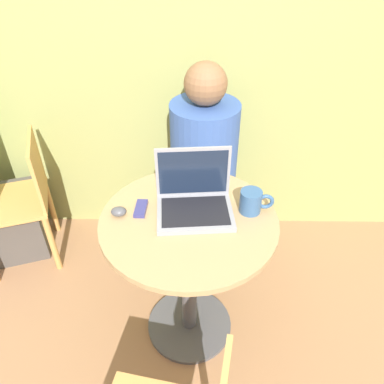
# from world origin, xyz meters

# --- Properties ---
(ground_plane) EXTENTS (12.00, 12.00, 0.00)m
(ground_plane) POSITION_xyz_m (0.00, 0.00, 0.00)
(ground_plane) COLOR #9E704C
(back_wall) EXTENTS (7.00, 0.05, 2.60)m
(back_wall) POSITION_xyz_m (0.00, 0.86, 1.30)
(back_wall) COLOR #939956
(back_wall) RESTS_ON ground_plane
(round_table) EXTENTS (0.74, 0.74, 0.75)m
(round_table) POSITION_xyz_m (0.00, 0.00, 0.54)
(round_table) COLOR #4C4C51
(round_table) RESTS_ON ground_plane
(laptop) EXTENTS (0.33, 0.26, 0.25)m
(laptop) POSITION_xyz_m (0.02, 0.06, 0.81)
(laptop) COLOR gray
(laptop) RESTS_ON round_table
(cell_phone) EXTENTS (0.05, 0.11, 0.02)m
(cell_phone) POSITION_xyz_m (-0.20, 0.05, 0.76)
(cell_phone) COLOR navy
(cell_phone) RESTS_ON round_table
(computer_mouse) EXTENTS (0.06, 0.05, 0.04)m
(computer_mouse) POSITION_xyz_m (-0.29, 0.02, 0.77)
(computer_mouse) COLOR #4C4C51
(computer_mouse) RESTS_ON round_table
(coffee_cup) EXTENTS (0.14, 0.09, 0.10)m
(coffee_cup) POSITION_xyz_m (0.26, 0.06, 0.80)
(coffee_cup) COLOR #335684
(coffee_cup) RESTS_ON round_table
(person_seated) EXTENTS (0.38, 0.58, 1.20)m
(person_seated) POSITION_xyz_m (0.07, 0.66, 0.50)
(person_seated) COLOR #4C4742
(person_seated) RESTS_ON ground_plane
(chair_background) EXTENTS (0.51, 0.51, 0.80)m
(chair_background) POSITION_xyz_m (-0.98, 0.52, 0.42)
(chair_background) COLOR tan
(chair_background) RESTS_ON ground_plane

